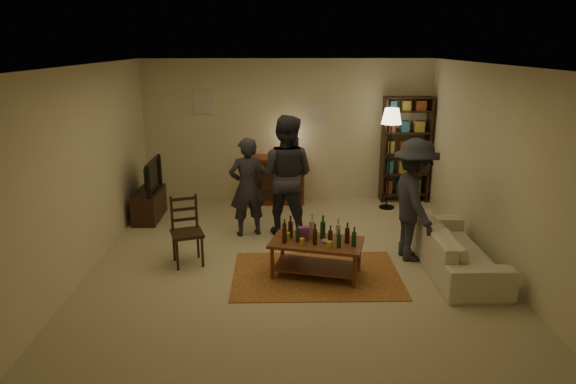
{
  "coord_description": "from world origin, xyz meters",
  "views": [
    {
      "loc": [
        -0.2,
        -6.8,
        2.97
      ],
      "look_at": [
        -0.05,
        0.1,
        0.96
      ],
      "focal_mm": 32.0,
      "sensor_mm": 36.0,
      "label": 1
    }
  ],
  "objects_px": {
    "floor_lamp": "(391,123)",
    "sofa": "(455,248)",
    "dining_chair": "(186,228)",
    "dresser": "(278,178)",
    "bookshelf": "(405,149)",
    "person_by_sofa": "(414,200)",
    "coffee_table": "(317,245)",
    "person_left": "(247,187)",
    "tv_stand": "(149,197)",
    "person_right": "(286,176)"
  },
  "relations": [
    {
      "from": "coffee_table",
      "to": "dresser",
      "type": "xyz_separation_m",
      "value": [
        -0.5,
        3.28,
        0.05
      ]
    },
    {
      "from": "dresser",
      "to": "floor_lamp",
      "type": "relative_size",
      "value": 0.73
    },
    {
      "from": "coffee_table",
      "to": "person_left",
      "type": "xyz_separation_m",
      "value": [
        -0.99,
        1.54,
        0.37
      ]
    },
    {
      "from": "coffee_table",
      "to": "person_left",
      "type": "bearing_deg",
      "value": 122.57
    },
    {
      "from": "person_left",
      "to": "tv_stand",
      "type": "bearing_deg",
      "value": -43.56
    },
    {
      "from": "dining_chair",
      "to": "person_left",
      "type": "bearing_deg",
      "value": 35.41
    },
    {
      "from": "coffee_table",
      "to": "floor_lamp",
      "type": "relative_size",
      "value": 0.71
    },
    {
      "from": "dining_chair",
      "to": "floor_lamp",
      "type": "height_order",
      "value": "floor_lamp"
    },
    {
      "from": "dining_chair",
      "to": "sofa",
      "type": "xyz_separation_m",
      "value": [
        3.67,
        -0.3,
        -0.2
      ]
    },
    {
      "from": "dining_chair",
      "to": "person_right",
      "type": "bearing_deg",
      "value": 20.69
    },
    {
      "from": "person_by_sofa",
      "to": "coffee_table",
      "type": "bearing_deg",
      "value": 106.77
    },
    {
      "from": "tv_stand",
      "to": "floor_lamp",
      "type": "height_order",
      "value": "floor_lamp"
    },
    {
      "from": "floor_lamp",
      "to": "person_by_sofa",
      "type": "xyz_separation_m",
      "value": [
        -0.14,
        -2.32,
        -0.72
      ]
    },
    {
      "from": "person_left",
      "to": "person_by_sofa",
      "type": "height_order",
      "value": "person_by_sofa"
    },
    {
      "from": "person_by_sofa",
      "to": "person_right",
      "type": "bearing_deg",
      "value": 54.62
    },
    {
      "from": "floor_lamp",
      "to": "sofa",
      "type": "height_order",
      "value": "floor_lamp"
    },
    {
      "from": "tv_stand",
      "to": "dresser",
      "type": "height_order",
      "value": "dresser"
    },
    {
      "from": "person_by_sofa",
      "to": "bookshelf",
      "type": "bearing_deg",
      "value": -15.71
    },
    {
      "from": "coffee_table",
      "to": "sofa",
      "type": "height_order",
      "value": "coffee_table"
    },
    {
      "from": "floor_lamp",
      "to": "person_right",
      "type": "bearing_deg",
      "value": -146.44
    },
    {
      "from": "sofa",
      "to": "bookshelf",
      "type": "bearing_deg",
      "value": -0.82
    },
    {
      "from": "dining_chair",
      "to": "dresser",
      "type": "bearing_deg",
      "value": 47.19
    },
    {
      "from": "dresser",
      "to": "person_right",
      "type": "height_order",
      "value": "person_right"
    },
    {
      "from": "dining_chair",
      "to": "sofa",
      "type": "bearing_deg",
      "value": -23.07
    },
    {
      "from": "floor_lamp",
      "to": "person_right",
      "type": "xyz_separation_m",
      "value": [
        -1.91,
        -1.27,
        -0.63
      ]
    },
    {
      "from": "dresser",
      "to": "bookshelf",
      "type": "distance_m",
      "value": 2.5
    },
    {
      "from": "bookshelf",
      "to": "floor_lamp",
      "type": "distance_m",
      "value": 0.83
    },
    {
      "from": "floor_lamp",
      "to": "person_right",
      "type": "height_order",
      "value": "person_right"
    },
    {
      "from": "tv_stand",
      "to": "floor_lamp",
      "type": "bearing_deg",
      "value": 6.71
    },
    {
      "from": "sofa",
      "to": "person_left",
      "type": "relative_size",
      "value": 1.32
    },
    {
      "from": "dining_chair",
      "to": "floor_lamp",
      "type": "relative_size",
      "value": 0.52
    },
    {
      "from": "coffee_table",
      "to": "dresser",
      "type": "relative_size",
      "value": 0.97
    },
    {
      "from": "dining_chair",
      "to": "person_by_sofa",
      "type": "relative_size",
      "value": 0.56
    },
    {
      "from": "coffee_table",
      "to": "bookshelf",
      "type": "distance_m",
      "value": 3.91
    },
    {
      "from": "bookshelf",
      "to": "person_by_sofa",
      "type": "relative_size",
      "value": 1.16
    },
    {
      "from": "bookshelf",
      "to": "sofa",
      "type": "bearing_deg",
      "value": -90.82
    },
    {
      "from": "dining_chair",
      "to": "bookshelf",
      "type": "distance_m",
      "value": 4.73
    },
    {
      "from": "dining_chair",
      "to": "person_right",
      "type": "height_order",
      "value": "person_right"
    },
    {
      "from": "person_left",
      "to": "person_by_sofa",
      "type": "relative_size",
      "value": 0.91
    },
    {
      "from": "coffee_table",
      "to": "floor_lamp",
      "type": "xyz_separation_m",
      "value": [
        1.53,
        2.87,
        1.16
      ]
    },
    {
      "from": "dining_chair",
      "to": "person_by_sofa",
      "type": "distance_m",
      "value": 3.19
    },
    {
      "from": "floor_lamp",
      "to": "person_left",
      "type": "distance_m",
      "value": 2.96
    },
    {
      "from": "bookshelf",
      "to": "person_by_sofa",
      "type": "height_order",
      "value": "bookshelf"
    },
    {
      "from": "tv_stand",
      "to": "person_left",
      "type": "height_order",
      "value": "person_left"
    },
    {
      "from": "dining_chair",
      "to": "dresser",
      "type": "height_order",
      "value": "dresser"
    },
    {
      "from": "bookshelf",
      "to": "person_by_sofa",
      "type": "distance_m",
      "value": 2.85
    },
    {
      "from": "sofa",
      "to": "person_left",
      "type": "height_order",
      "value": "person_left"
    },
    {
      "from": "bookshelf",
      "to": "floor_lamp",
      "type": "height_order",
      "value": "bookshelf"
    },
    {
      "from": "coffee_table",
      "to": "dresser",
      "type": "height_order",
      "value": "dresser"
    },
    {
      "from": "tv_stand",
      "to": "person_by_sofa",
      "type": "height_order",
      "value": "person_by_sofa"
    }
  ]
}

